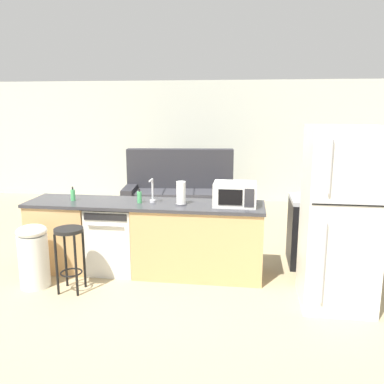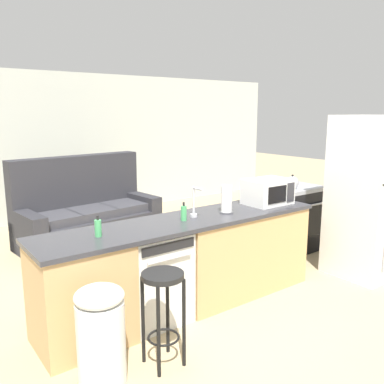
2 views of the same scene
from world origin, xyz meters
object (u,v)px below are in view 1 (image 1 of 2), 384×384
Objects in this scene: dishwasher at (114,238)px; soap_bottle at (139,197)px; couch at (180,197)px; bar_stool at (70,246)px; dish_soap_bottle at (73,195)px; stove_range at (319,231)px; refrigerator at (340,218)px; microwave at (235,194)px; kettle at (310,193)px; trash_bin at (34,255)px; paper_towel_roll at (181,193)px.

soap_bottle is at bearing -3.86° from dishwasher.
couch reaches higher than soap_bottle.
dishwasher is 1.14× the size of bar_stool.
couch is at bearing 70.56° from dish_soap_bottle.
refrigerator is (-0.00, -1.10, 0.49)m from stove_range.
stove_range is at bearing 11.91° from dishwasher.
refrigerator reaches higher than dish_soap_bottle.
bar_stool is at bearing -135.38° from soap_bottle.
dish_soap_bottle is at bearing -179.53° from microwave.
microwave is 2.44× the size of kettle.
bar_stool is at bearing -7.32° from trash_bin.
refrigerator reaches higher than soap_bottle.
kettle is (0.93, 0.42, -0.05)m from microwave.
soap_bottle is 1.00m from bar_stool.
kettle reaches higher than trash_bin.
microwave is at bearing 20.00° from bar_stool.
refrigerator is at bearing -90.01° from stove_range.
refrigerator is at bearing -11.93° from dishwasher.
couch reaches higher than microwave.
bar_stool is (-2.73, -1.08, -0.45)m from kettle.
paper_towel_roll reaches higher than dish_soap_bottle.
dishwasher is at bearing 179.95° from microwave.
stove_range is 1.92m from paper_towel_roll.
stove_range is at bearing 14.26° from soap_bottle.
stove_range is 1.20m from refrigerator.
paper_towel_roll is (-1.73, -0.59, 0.59)m from stove_range.
dishwasher is at bearing 176.14° from soap_bottle.
soap_bottle reaches higher than dishwasher.
couch reaches higher than bar_stool.
dishwasher is 0.93× the size of stove_range.
couch is at bearing 125.10° from refrigerator.
dishwasher is 4.77× the size of soap_bottle.
bar_stool is at bearing -152.00° from paper_towel_roll.
dish_soap_bottle is 0.08× the size of couch.
microwave is 1.77× the size of paper_towel_roll.
stove_range is 1.22× the size of trash_bin.
paper_towel_roll reaches higher than bar_stool.
dish_soap_bottle is at bearing -109.44° from couch.
refrigerator is 2.31m from soap_bottle.
kettle is at bearing 99.66° from refrigerator.
refrigerator reaches higher than kettle.
soap_bottle is (-2.25, 0.53, 0.04)m from refrigerator.
kettle reaches higher than bar_stool.
microwave is at bearing 1.10° from soap_bottle.
couch is at bearing 69.66° from trash_bin.
paper_towel_roll reaches higher than kettle.
bar_stool is at bearing -157.38° from stove_range.
trash_bin is (-3.37, -0.05, -0.56)m from refrigerator.
refrigerator is 3.75× the size of microwave.
dishwasher is at bearing 2.00° from dish_soap_bottle.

